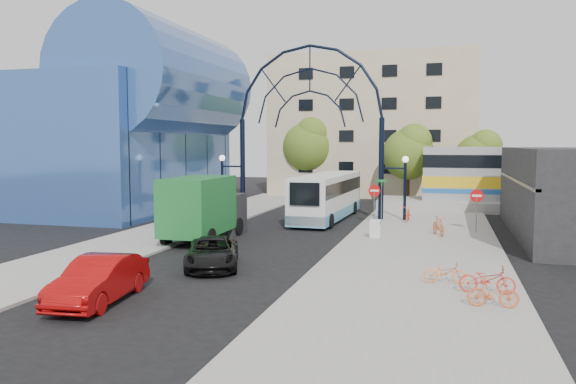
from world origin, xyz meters
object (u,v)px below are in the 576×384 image
(stop_sign, at_px, (374,194))
(bike_near_a, at_px, (408,214))
(city_bus, at_px, (327,196))
(bike_far_c, at_px, (487,279))
(red_sedan, at_px, (99,280))
(bike_far_b, at_px, (493,293))
(sandwich_board, at_px, (375,227))
(street_name_sign, at_px, (382,191))
(green_truck, at_px, (205,208))
(tree_north_b, at_px, (309,144))
(bike_far_a, at_px, (445,272))
(bike_near_b, at_px, (438,226))
(black_suv, at_px, (212,253))
(gateway_arch, at_px, (310,96))
(tree_north_a, at_px, (410,151))
(tree_north_c, at_px, (480,155))
(do_not_enter_sign, at_px, (477,200))

(stop_sign, xyz_separation_m, bike_near_a, (2.09, 1.49, -1.37))
(city_bus, distance_m, bike_far_c, 20.39)
(red_sedan, height_order, bike_far_b, red_sedan)
(sandwich_board, bearing_deg, stop_sign, 97.57)
(street_name_sign, relative_size, bike_far_c, 1.51)
(green_truck, xyz_separation_m, red_sedan, (1.65, -12.13, -0.98))
(tree_north_b, distance_m, bike_far_a, 36.01)
(street_name_sign, xyz_separation_m, green_truck, (-8.55, -8.97, -0.39))
(street_name_sign, height_order, bike_near_b, street_name_sign)
(black_suv, distance_m, bike_near_b, 13.99)
(stop_sign, relative_size, city_bus, 0.22)
(black_suv, relative_size, bike_far_a, 2.97)
(black_suv, distance_m, bike_far_c, 11.01)
(gateway_arch, bearing_deg, street_name_sign, -15.07)
(bike_near_b, bearing_deg, bike_near_a, 89.44)
(street_name_sign, relative_size, tree_north_a, 0.40)
(street_name_sign, distance_m, tree_north_a, 13.59)
(tree_north_b, height_order, tree_north_c, tree_north_b)
(stop_sign, bearing_deg, bike_far_c, -70.19)
(gateway_arch, distance_m, bike_far_b, 24.06)
(tree_north_c, relative_size, bike_far_b, 4.18)
(red_sedan, height_order, bike_near_a, red_sedan)
(street_name_sign, relative_size, bike_near_a, 1.47)
(do_not_enter_sign, bearing_deg, gateway_arch, 160.01)
(do_not_enter_sign, height_order, red_sedan, do_not_enter_sign)
(red_sedan, distance_m, bike_far_b, 12.70)
(city_bus, bearing_deg, bike_far_a, -62.93)
(bike_far_a, height_order, bike_far_b, bike_far_b)
(stop_sign, xyz_separation_m, bike_far_a, (4.49, -15.25, -1.47))
(bike_far_a, xyz_separation_m, bike_far_b, (1.46, -2.75, 0.06))
(sandwich_board, relative_size, bike_far_c, 0.53)
(gateway_arch, relative_size, sandwich_board, 13.80)
(stop_sign, height_order, bike_near_a, stop_sign)
(tree_north_a, xyz_separation_m, green_truck, (-9.47, -22.30, -2.87))
(sandwich_board, distance_m, bike_far_c, 11.49)
(stop_sign, distance_m, green_truck, 11.68)
(tree_north_a, bearing_deg, bike_far_c, -81.43)
(red_sedan, bearing_deg, stop_sign, 65.67)
(red_sedan, bearing_deg, city_bus, 75.51)
(tree_north_c, relative_size, bike_near_a, 3.41)
(tree_north_a, xyz_separation_m, tree_north_c, (6.00, 2.00, -0.33))
(tree_north_c, xyz_separation_m, black_suv, (-12.32, -30.56, -3.64))
(bike_far_b, bearing_deg, city_bus, 24.34)
(stop_sign, xyz_separation_m, black_suv, (-5.00, -14.63, -1.36))
(stop_sign, bearing_deg, black_suv, -108.86)
(street_name_sign, bearing_deg, tree_north_b, 117.65)
(do_not_enter_sign, distance_m, bike_near_a, 5.56)
(red_sedan, bearing_deg, tree_north_b, 86.50)
(bike_far_b, relative_size, bike_far_c, 0.84)
(bike_near_a, bearing_deg, bike_far_b, -78.15)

